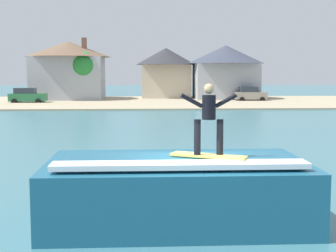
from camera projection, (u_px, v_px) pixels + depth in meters
name	position (u px, v px, depth m)	size (l,w,h in m)	color
ground_plane	(192.00, 227.00, 11.94)	(260.00, 260.00, 0.00)	#3A6F7B
wave_crest	(177.00, 189.00, 12.36)	(6.37, 3.74, 1.70)	#1C5B77
surfboard	(208.00, 156.00, 11.77)	(1.81, 1.19, 0.06)	#EAD159
surfer	(209.00, 115.00, 11.66)	(1.33, 0.32, 1.68)	black
shoreline_bank	(152.00, 102.00, 60.03)	(120.00, 24.54, 0.18)	tan
car_near_shore	(27.00, 96.00, 57.94)	(4.18, 2.27, 1.86)	#23663D
car_far_shore	(250.00, 94.00, 61.83)	(3.86, 2.21, 1.86)	gray
house_with_chimney	(68.00, 68.00, 64.74)	(11.02, 11.02, 8.03)	#9EA3AD
house_gabled_white	(226.00, 68.00, 65.75)	(10.06, 10.06, 7.18)	#9EA3AD
house_small_cottage	(166.00, 69.00, 67.87)	(8.13, 8.13, 6.94)	beige
tree_tall_bare	(84.00, 66.00, 61.90)	(3.40, 3.40, 6.21)	brown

